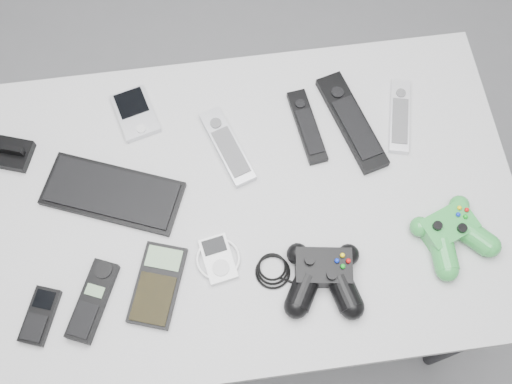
{
  "coord_description": "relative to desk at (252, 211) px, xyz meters",
  "views": [
    {
      "loc": [
        -0.12,
        -0.46,
        1.97
      ],
      "look_at": [
        -0.05,
        0.02,
        0.79
      ],
      "focal_mm": 42.0,
      "sensor_mm": 36.0,
      "label": 1
    }
  ],
  "objects": [
    {
      "name": "controller_green",
      "position": [
        0.4,
        -0.14,
        0.09
      ],
      "size": [
        0.2,
        0.21,
        0.05
      ],
      "primitive_type": null,
      "rotation": [
        0.0,
        0.0,
        0.36
      ],
      "color": "#227C3B",
      "rests_on": "desk"
    },
    {
      "name": "cordless_handset",
      "position": [
        -0.35,
        -0.18,
        0.08
      ],
      "size": [
        0.11,
        0.17,
        0.03
      ],
      "primitive_type": "cube",
      "rotation": [
        0.0,
        0.0,
        -0.41
      ],
      "color": "black",
      "rests_on": "desk"
    },
    {
      "name": "remote_silver_b",
      "position": [
        0.36,
        0.16,
        0.08
      ],
      "size": [
        0.09,
        0.19,
        0.02
      ],
      "primitive_type": "cube",
      "rotation": [
        0.0,
        0.0,
        -0.25
      ],
      "color": "silver",
      "rests_on": "desk"
    },
    {
      "name": "controller_black",
      "position": [
        0.12,
        -0.19,
        0.09
      ],
      "size": [
        0.29,
        0.21,
        0.05
      ],
      "primitive_type": null,
      "rotation": [
        0.0,
        0.0,
        -0.15
      ],
      "color": "black",
      "rests_on": "desk"
    },
    {
      "name": "calculator",
      "position": [
        -0.22,
        -0.16,
        0.08
      ],
      "size": [
        0.14,
        0.19,
        0.02
      ],
      "primitive_type": "cube",
      "rotation": [
        0.0,
        0.0,
        -0.33
      ],
      "color": "black",
      "rests_on": "desk"
    },
    {
      "name": "pda",
      "position": [
        -0.24,
        0.24,
        0.08
      ],
      "size": [
        0.11,
        0.14,
        0.02
      ],
      "primitive_type": "cube",
      "rotation": [
        0.0,
        0.0,
        0.26
      ],
      "color": "#B4B5BB",
      "rests_on": "desk"
    },
    {
      "name": "floor",
      "position": [
        0.06,
        -0.01,
        -0.7
      ],
      "size": [
        3.5,
        3.5,
        0.0
      ],
      "primitive_type": "plane",
      "color": "slate",
      "rests_on": "ground"
    },
    {
      "name": "pda_keyboard",
      "position": [
        -0.3,
        0.05,
        0.08
      ],
      "size": [
        0.32,
        0.23,
        0.02
      ],
      "primitive_type": "cube",
      "rotation": [
        0.0,
        0.0,
        -0.39
      ],
      "color": "black",
      "rests_on": "desk"
    },
    {
      "name": "mp3_player",
      "position": [
        -0.09,
        -0.12,
        0.08
      ],
      "size": [
        0.11,
        0.11,
        0.02
      ],
      "primitive_type": "cube",
      "rotation": [
        0.0,
        0.0,
        0.18
      ],
      "color": "white",
      "rests_on": "desk"
    },
    {
      "name": "remote_silver_a",
      "position": [
        -0.04,
        0.13,
        0.08
      ],
      "size": [
        0.11,
        0.2,
        0.02
      ],
      "primitive_type": "cube",
      "rotation": [
        0.0,
        0.0,
        0.33
      ],
      "color": "#B4B5BB",
      "rests_on": "desk"
    },
    {
      "name": "mobile_phone",
      "position": [
        -0.45,
        -0.19,
        0.08
      ],
      "size": [
        0.09,
        0.12,
        0.02
      ],
      "primitive_type": "cube",
      "rotation": [
        0.0,
        0.0,
        -0.35
      ],
      "color": "black",
      "rests_on": "desk"
    },
    {
      "name": "desk",
      "position": [
        0.0,
        0.0,
        0.0
      ],
      "size": [
        1.15,
        0.74,
        0.77
      ],
      "color": "#AFAFB2",
      "rests_on": "floor"
    },
    {
      "name": "remote_black_b",
      "position": [
        0.25,
        0.15,
        0.08
      ],
      "size": [
        0.13,
        0.26,
        0.02
      ],
      "primitive_type": "cube",
      "rotation": [
        0.0,
        0.0,
        0.26
      ],
      "color": "black",
      "rests_on": "desk"
    },
    {
      "name": "remote_black_a",
      "position": [
        0.15,
        0.16,
        0.08
      ],
      "size": [
        0.07,
        0.19,
        0.02
      ],
      "primitive_type": "cube",
      "rotation": [
        0.0,
        0.0,
        0.13
      ],
      "color": "black",
      "rests_on": "desk"
    },
    {
      "name": "dock_bracket",
      "position": [
        -0.51,
        0.18,
        0.09
      ],
      "size": [
        0.1,
        0.09,
        0.04
      ],
      "primitive_type": "cube",
      "rotation": [
        0.0,
        0.0,
        -0.33
      ],
      "color": "black",
      "rests_on": "desk"
    }
  ]
}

